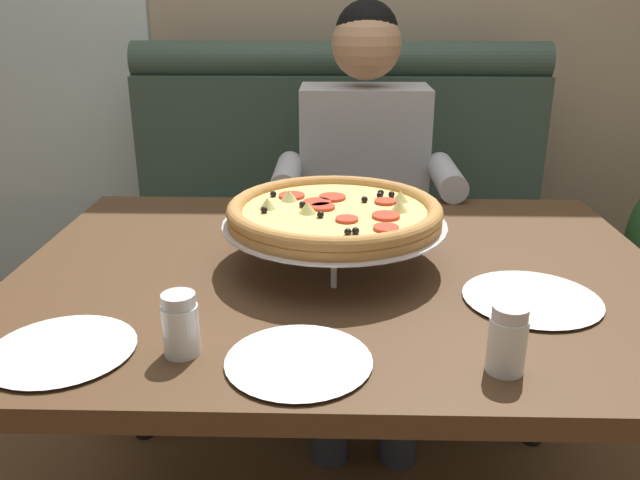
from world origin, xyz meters
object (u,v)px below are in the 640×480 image
pizza (334,214)px  shaker_parmesan (181,329)px  plate_near_left (532,296)px  plate_far_side (61,347)px  diner_main (364,192)px  shaker_pepper_flakes (507,344)px  booth_bench (338,253)px  plate_near_right (299,357)px  dining_table (340,304)px

pizza → shaker_parmesan: (-0.24, -0.37, -0.07)m
plate_near_left → plate_far_side: size_ratio=1.09×
diner_main → plate_near_left: bearing=-72.0°
diner_main → plate_near_left: 0.89m
pizza → shaker_pepper_flakes: 0.49m
shaker_parmesan → plate_far_side: bearing=-179.2°
shaker_pepper_flakes → booth_bench: bearing=100.3°
plate_near_left → plate_far_side: 0.82m
pizza → plate_near_right: (-0.05, -0.40, -0.10)m
dining_table → shaker_parmesan: (-0.25, -0.34, 0.12)m
shaker_parmesan → plate_near_right: shaker_parmesan is taller
plate_near_right → diner_main: bearing=82.4°
booth_bench → plate_far_side: 1.43m
shaker_parmesan → plate_near_left: shaker_parmesan is taller
shaker_pepper_flakes → diner_main: bearing=98.7°
booth_bench → diner_main: (0.08, -0.27, 0.31)m
dining_table → shaker_parmesan: 0.44m
shaker_pepper_flakes → plate_near_left: (0.11, 0.24, -0.03)m
dining_table → diner_main: (0.08, 0.70, 0.04)m
dining_table → pizza: pizza is taller
shaker_pepper_flakes → plate_far_side: size_ratio=0.46×
plate_far_side → dining_table: bearing=38.3°
pizza → plate_near_left: size_ratio=1.83×
dining_table → plate_near_right: (-0.06, -0.37, 0.09)m
dining_table → diner_main: 0.70m
booth_bench → plate_near_right: 1.39m
booth_bench → plate_far_side: bearing=-108.5°
shaker_pepper_flakes → plate_near_right: (-0.31, 0.01, -0.03)m
plate_far_side → plate_near_left: bearing=14.5°
shaker_parmesan → plate_near_left: size_ratio=0.41×
booth_bench → dining_table: bearing=-90.0°
pizza → plate_far_side: pizza is taller
shaker_parmesan → plate_near_left: (0.60, 0.20, -0.03)m
dining_table → plate_near_left: plate_near_left is taller
dining_table → plate_near_right: plate_near_right is taller
diner_main → booth_bench: bearing=106.3°
pizza → plate_near_right: bearing=-97.4°
pizza → shaker_parmesan: 0.45m
dining_table → shaker_pepper_flakes: bearing=-57.4°
plate_far_side → diner_main: bearing=63.7°
shaker_pepper_flakes → plate_near_right: bearing=177.9°
shaker_pepper_flakes → pizza: bearing=122.0°
shaker_pepper_flakes → plate_near_left: shaker_pepper_flakes is taller
shaker_parmesan → dining_table: bearing=54.2°
dining_table → plate_near_left: bearing=-22.0°
pizza → plate_near_right: size_ratio=2.03×
pizza → plate_far_side: 0.58m
pizza → plate_near_left: 0.41m
diner_main → shaker_pepper_flakes: 1.10m
booth_bench → diner_main: size_ratio=1.20×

